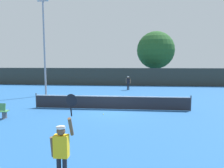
% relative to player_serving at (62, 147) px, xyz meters
% --- Properties ---
extents(ground_plane, '(120.00, 120.00, 0.00)m').
position_rel_player_serving_xyz_m(ground_plane, '(0.38, 9.10, -1.08)').
color(ground_plane, '#235693').
extents(tennis_net, '(11.03, 0.08, 1.07)m').
position_rel_player_serving_xyz_m(tennis_net, '(0.38, 9.10, -0.56)').
color(tennis_net, '#232328').
rests_on(tennis_net, ground).
extents(perimeter_fence, '(39.37, 0.12, 2.53)m').
position_rel_player_serving_xyz_m(perimeter_fence, '(0.38, 24.52, 0.19)').
color(perimeter_fence, '#2D332D').
rests_on(perimeter_fence, ground).
extents(player_serving, '(0.68, 0.39, 2.47)m').
position_rel_player_serving_xyz_m(player_serving, '(0.00, 0.00, 0.00)').
color(player_serving, yellow).
rests_on(player_serving, ground).
extents(player_receiving, '(0.57, 0.24, 1.65)m').
position_rel_player_serving_xyz_m(player_receiving, '(1.46, 19.66, -0.07)').
color(player_receiving, black).
rests_on(player_receiving, ground).
extents(tennis_ball, '(0.07, 0.07, 0.07)m').
position_rel_player_serving_xyz_m(tennis_ball, '(0.06, 7.54, -1.04)').
color(tennis_ball, '#CCE033').
rests_on(tennis_ball, ground).
extents(light_pole, '(1.18, 0.28, 9.49)m').
position_rel_player_serving_xyz_m(light_pole, '(-6.72, 14.57, 4.25)').
color(light_pole, gray).
rests_on(light_pole, ground).
extents(large_tree, '(6.11, 6.11, 8.41)m').
position_rel_player_serving_xyz_m(large_tree, '(5.77, 29.27, 4.26)').
color(large_tree, brown).
rests_on(large_tree, ground).
extents(parked_car_near, '(2.39, 4.40, 1.69)m').
position_rel_player_serving_xyz_m(parked_car_near, '(10.61, 30.75, -0.30)').
color(parked_car_near, red).
rests_on(parked_car_near, ground).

